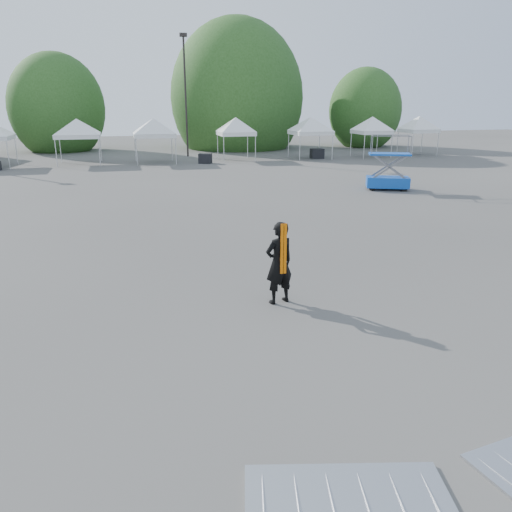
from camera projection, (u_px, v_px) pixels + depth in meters
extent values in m
plane|color=#474442|center=(237.00, 289.00, 12.73)|extent=(120.00, 120.00, 0.00)
cylinder|color=black|center=(186.00, 99.00, 41.55)|extent=(0.16, 0.16, 9.50)
cube|color=black|center=(183.00, 35.00, 40.09)|extent=(0.60, 0.25, 0.30)
cylinder|color=#382314|center=(61.00, 139.00, 47.29)|extent=(0.36, 0.36, 2.27)
ellipsoid|color=#254B19|center=(57.00, 108.00, 46.45)|extent=(4.16, 4.16, 4.78)
cylinder|color=#382314|center=(237.00, 134.00, 50.49)|extent=(0.36, 0.36, 2.80)
ellipsoid|color=#254B19|center=(237.00, 98.00, 49.46)|extent=(5.12, 5.12, 5.89)
cylinder|color=#382314|center=(363.00, 136.00, 51.96)|extent=(0.36, 0.36, 2.10)
ellipsoid|color=#254B19|center=(365.00, 110.00, 51.19)|extent=(3.84, 3.84, 4.42)
cylinder|color=silver|center=(8.00, 155.00, 34.64)|extent=(0.06, 0.06, 2.00)
cylinder|color=silver|center=(16.00, 151.00, 37.47)|extent=(0.06, 0.06, 2.00)
cylinder|color=silver|center=(56.00, 153.00, 35.75)|extent=(0.06, 0.06, 2.00)
cylinder|color=silver|center=(99.00, 152.00, 36.49)|extent=(0.06, 0.06, 2.00)
cylinder|color=silver|center=(60.00, 149.00, 38.50)|extent=(0.06, 0.06, 2.00)
cylinder|color=silver|center=(101.00, 148.00, 39.24)|extent=(0.06, 0.06, 2.00)
cube|color=white|center=(78.00, 136.00, 37.17)|extent=(3.18, 3.18, 0.30)
pyramid|color=white|center=(76.00, 119.00, 36.80)|extent=(4.50, 4.50, 1.10)
cylinder|color=silver|center=(137.00, 152.00, 36.66)|extent=(0.06, 0.06, 2.00)
cylinder|color=silver|center=(176.00, 151.00, 37.37)|extent=(0.06, 0.06, 2.00)
cylinder|color=silver|center=(135.00, 148.00, 39.31)|extent=(0.06, 0.06, 2.00)
cylinder|color=silver|center=(172.00, 147.00, 40.02)|extent=(0.06, 0.06, 2.00)
cube|color=white|center=(154.00, 135.00, 38.02)|extent=(3.07, 3.07, 0.30)
pyramid|color=white|center=(153.00, 118.00, 37.65)|extent=(4.35, 4.35, 1.10)
cylinder|color=silver|center=(224.00, 149.00, 38.70)|extent=(0.06, 0.06, 2.00)
cylinder|color=silver|center=(255.00, 148.00, 39.33)|extent=(0.06, 0.06, 2.00)
cylinder|color=silver|center=(218.00, 146.00, 41.05)|extent=(0.06, 0.06, 2.00)
cylinder|color=silver|center=(248.00, 146.00, 41.67)|extent=(0.06, 0.06, 2.00)
cube|color=white|center=(236.00, 133.00, 39.86)|extent=(2.74, 2.74, 0.30)
pyramid|color=white|center=(236.00, 117.00, 39.49)|extent=(3.88, 3.88, 1.10)
cylinder|color=silver|center=(300.00, 148.00, 39.55)|extent=(0.06, 0.06, 2.00)
cylinder|color=silver|center=(332.00, 147.00, 40.24)|extent=(0.06, 0.06, 2.00)
cylinder|color=silver|center=(289.00, 145.00, 42.13)|extent=(0.06, 0.06, 2.00)
cylinder|color=silver|center=(319.00, 144.00, 42.82)|extent=(0.06, 0.06, 2.00)
cube|color=white|center=(310.00, 133.00, 40.86)|extent=(3.00, 3.00, 0.30)
pyramid|color=white|center=(311.00, 117.00, 40.49)|extent=(4.24, 4.24, 1.10)
cylinder|color=silver|center=(364.00, 147.00, 40.62)|extent=(0.06, 0.06, 2.00)
cylinder|color=silver|center=(392.00, 146.00, 41.24)|extent=(0.06, 0.06, 2.00)
cylinder|color=silver|center=(351.00, 144.00, 42.92)|extent=(0.06, 0.06, 2.00)
cylinder|color=silver|center=(377.00, 144.00, 43.54)|extent=(0.06, 0.06, 2.00)
cube|color=white|center=(372.00, 132.00, 41.76)|extent=(2.70, 2.70, 0.30)
pyramid|color=white|center=(373.00, 116.00, 41.39)|extent=(3.81, 3.81, 1.10)
cylinder|color=silver|center=(413.00, 145.00, 42.39)|extent=(0.06, 0.06, 2.00)
cylinder|color=silver|center=(438.00, 144.00, 42.99)|extent=(0.06, 0.06, 2.00)
cylinder|color=silver|center=(398.00, 143.00, 44.65)|extent=(0.06, 0.06, 2.00)
cylinder|color=silver|center=(422.00, 142.00, 45.26)|extent=(0.06, 0.06, 2.00)
cube|color=white|center=(419.00, 131.00, 43.50)|extent=(2.66, 2.66, 0.30)
pyramid|color=white|center=(420.00, 116.00, 43.13)|extent=(3.76, 3.76, 1.10)
imported|color=black|center=(279.00, 263.00, 11.62)|extent=(0.82, 0.66, 1.98)
cube|color=#E66404|center=(282.00, 249.00, 11.32)|extent=(0.16, 0.03, 1.19)
cube|color=#0C349D|center=(388.00, 182.00, 26.79)|extent=(2.48, 1.89, 0.55)
cube|color=#0C349D|center=(390.00, 154.00, 26.35)|extent=(2.37, 1.81, 0.09)
cylinder|color=black|center=(372.00, 188.00, 26.54)|extent=(0.36, 0.26, 0.33)
cylinder|color=black|center=(404.00, 188.00, 26.32)|extent=(0.36, 0.26, 0.33)
cylinder|color=black|center=(371.00, 185.00, 27.42)|extent=(0.36, 0.26, 0.33)
cylinder|color=black|center=(402.00, 186.00, 27.19)|extent=(0.36, 0.26, 0.33)
cube|color=#A1A4A9|center=(349.00, 501.00, 5.96)|extent=(2.71, 1.79, 0.06)
cube|color=black|center=(205.00, 158.00, 38.08)|extent=(1.15, 1.03, 0.73)
cube|color=black|center=(317.00, 154.00, 41.20)|extent=(1.06, 0.84, 0.80)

